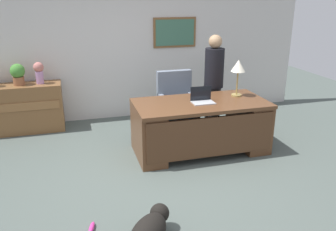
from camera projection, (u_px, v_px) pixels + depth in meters
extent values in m
plane|color=#4C5651|center=(162.00, 177.00, 4.61)|extent=(12.00, 12.00, 0.00)
cube|color=silver|center=(126.00, 47.00, 6.52)|extent=(7.00, 0.12, 2.70)
cube|color=brown|center=(175.00, 32.00, 6.61)|extent=(0.83, 0.03, 0.56)
cube|color=#3D6A54|center=(175.00, 33.00, 6.59)|extent=(0.75, 0.01, 0.48)
cube|color=brown|center=(201.00, 103.00, 5.15)|extent=(1.97, 0.96, 0.05)
cube|color=brown|center=(148.00, 134.00, 5.07)|extent=(0.36, 0.90, 0.73)
cube|color=brown|center=(248.00, 123.00, 5.49)|extent=(0.36, 0.90, 0.73)
cube|color=#4E2F1C|center=(212.00, 137.00, 4.86)|extent=(1.87, 0.04, 0.59)
cube|color=brown|center=(21.00, 108.00, 6.02)|extent=(1.40, 0.48, 0.83)
cube|color=brown|center=(19.00, 107.00, 5.76)|extent=(1.30, 0.02, 0.14)
cube|color=slate|center=(178.00, 113.00, 5.94)|extent=(0.60, 0.58, 0.18)
cylinder|color=black|center=(178.00, 126.00, 6.01)|extent=(0.10, 0.10, 0.28)
cylinder|color=black|center=(178.00, 132.00, 6.05)|extent=(0.52, 0.52, 0.05)
cube|color=slate|center=(174.00, 87.00, 6.02)|extent=(0.60, 0.12, 0.60)
cube|color=slate|center=(163.00, 103.00, 5.80)|extent=(0.08, 0.50, 0.22)
cube|color=slate|center=(193.00, 101.00, 5.94)|extent=(0.08, 0.50, 0.22)
cylinder|color=#262323|center=(212.00, 109.00, 6.04)|extent=(0.26, 0.26, 0.80)
cylinder|color=black|center=(214.00, 68.00, 5.79)|extent=(0.32, 0.32, 0.65)
sphere|color=tan|center=(215.00, 42.00, 5.65)|extent=(0.22, 0.22, 0.22)
sphere|color=black|center=(160.00, 213.00, 3.55)|extent=(0.20, 0.20, 0.20)
cube|color=#B2B5BA|center=(203.00, 103.00, 5.08)|extent=(0.32, 0.22, 0.01)
cube|color=black|center=(201.00, 93.00, 5.14)|extent=(0.32, 0.01, 0.21)
cylinder|color=#9E8447|center=(236.00, 95.00, 5.44)|extent=(0.16, 0.16, 0.02)
cylinder|color=#9E8447|center=(237.00, 83.00, 5.38)|extent=(0.02, 0.02, 0.36)
cone|color=silver|center=(238.00, 66.00, 5.29)|extent=(0.22, 0.22, 0.18)
cylinder|color=#B383B6|center=(40.00, 77.00, 5.94)|extent=(0.13, 0.13, 0.22)
sphere|color=#C07168|center=(38.00, 67.00, 5.88)|extent=(0.17, 0.17, 0.17)
cylinder|color=brown|center=(19.00, 81.00, 5.87)|extent=(0.18, 0.18, 0.14)
sphere|color=#438433|center=(17.00, 71.00, 5.81)|extent=(0.24, 0.24, 0.24)
ellipsoid|color=#D8338C|center=(92.00, 228.00, 3.58)|extent=(0.10, 0.20, 0.05)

